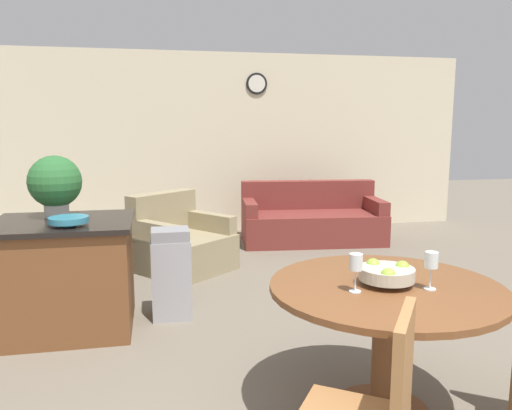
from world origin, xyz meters
The scene contains 11 objects.
wall_back centered at (0.00, 6.33, 1.35)m, with size 8.00×0.09×2.70m.
dining_table centered at (0.35, 1.13, 0.59)m, with size 1.27×1.27×0.77m.
fruit_bowl centered at (0.36, 1.13, 0.83)m, with size 0.30×0.30×0.12m.
wine_glass_left centered at (0.14, 1.05, 0.92)m, with size 0.07×0.07×0.20m.
wine_glass_right centered at (0.55, 1.01, 0.92)m, with size 0.07×0.07×0.20m.
kitchen_island centered at (-1.59, 2.76, 0.45)m, with size 1.08×0.90×0.89m.
teal_bowl centered at (-1.50, 2.54, 0.93)m, with size 0.29×0.29×0.07m.
potted_plant centered at (-1.65, 2.92, 1.17)m, with size 0.42×0.42×0.50m.
trash_bin centered at (-0.76, 2.85, 0.38)m, with size 0.33×0.28×0.77m.
couch centered at (1.27, 5.32, 0.29)m, with size 2.01×1.09×0.83m.
armchair centered at (-0.61, 4.26, 0.29)m, with size 1.26×1.26×0.86m.
Camera 1 is at (-0.85, -1.29, 1.63)m, focal length 35.00 mm.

